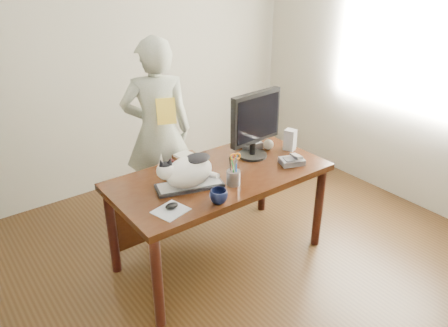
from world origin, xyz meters
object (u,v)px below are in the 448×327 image
cat (187,171)px  monitor (255,121)px  keyboard (190,185)px  mouse (172,206)px  phone (292,161)px  desk (214,187)px  person (158,132)px  book_stack (185,158)px  coffee_mug (219,196)px  speaker (290,140)px  baseball (268,144)px  calculator (249,143)px  pen_cup (233,176)px

cat → monitor: bearing=25.3°
keyboard → mouse: bearing=-128.5°
phone → desk: bearing=173.7°
keyboard → monitor: bearing=25.6°
cat → person: bearing=90.1°
mouse → book_stack: 0.68m
cat → book_stack: bearing=76.5°
mouse → coffee_mug: coffee_mug is taller
speaker → person: (-0.75, 0.85, -0.02)m
speaker → baseball: 0.18m
baseball → calculator: baseball is taller
cat → baseball: cat is taller
keyboard → calculator: (0.78, 0.29, 0.01)m
pen_cup → keyboard: bearing=150.4°
keyboard → person: (0.25, 0.89, 0.05)m
cat → baseball: size_ratio=5.39×
book_stack → coffee_mug: bearing=-105.1°
coffee_mug → book_stack: coffee_mug is taller
monitor → pen_cup: 0.54m
mouse → book_stack: bearing=35.9°
pen_cup → coffee_mug: bearing=-149.1°
desk → calculator: (0.49, 0.18, 0.18)m
mouse → baseball: size_ratio=1.20×
coffee_mug → speaker: speaker is taller
cat → mouse: size_ratio=4.50×
baseball → speaker: bearing=-37.9°
phone → speaker: speaker is taller
phone → speaker: 0.28m
monitor → speaker: (0.33, -0.06, -0.21)m
keyboard → baseball: 0.88m
mouse → coffee_mug: (0.28, -0.12, 0.02)m
phone → baseball: bearing=104.2°
mouse → phone: 1.07m
desk → speaker: size_ratio=9.34×
person → phone: bearing=142.2°
pen_cup → calculator: bearing=40.8°
desk → pen_cup: (-0.02, -0.27, 0.21)m
coffee_mug → speaker: 1.02m
book_stack → calculator: bearing=-7.3°
cat → baseball: bearing=26.3°
baseball → book_stack: size_ratio=0.40×
coffee_mug → person: 1.20m
phone → monitor: bearing=140.6°
coffee_mug → phone: (0.79, 0.13, -0.02)m
pen_cup → phone: 0.56m
mouse → cat: bearing=22.4°
monitor → calculator: bearing=56.7°
coffee_mug → calculator: bearing=38.0°
desk → cat: bearing=-159.0°
calculator → cat: bearing=-150.3°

